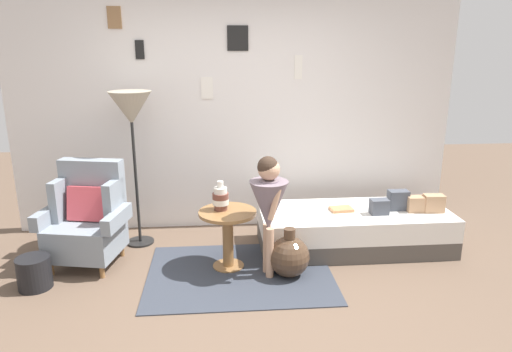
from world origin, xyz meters
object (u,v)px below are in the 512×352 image
(daybed, at_px, (354,229))
(magazine_basket, at_px, (34,273))
(person_child, at_px, (269,201))
(armchair, at_px, (88,219))
(book_on_daybed, at_px, (341,209))
(vase_striped, at_px, (221,198))
(floor_lamp, at_px, (131,113))
(demijohn_near, at_px, (289,256))
(side_table, at_px, (228,228))

(daybed, relative_size, magazine_basket, 6.80)
(daybed, bearing_deg, person_child, -150.70)
(daybed, height_order, person_child, person_child)
(armchair, height_order, book_on_daybed, armchair)
(vase_striped, height_order, floor_lamp, floor_lamp)
(book_on_daybed, bearing_deg, daybed, -3.73)
(vase_striped, xyz_separation_m, person_child, (0.41, -0.23, 0.04))
(daybed, distance_m, book_on_daybed, 0.25)
(person_child, bearing_deg, armchair, 166.14)
(book_on_daybed, height_order, demijohn_near, demijohn_near)
(floor_lamp, height_order, book_on_daybed, floor_lamp)
(daybed, distance_m, person_child, 1.18)
(demijohn_near, height_order, magazine_basket, demijohn_near)
(book_on_daybed, xyz_separation_m, demijohn_near, (-0.61, -0.56, -0.23))
(side_table, distance_m, floor_lamp, 1.47)
(armchair, relative_size, daybed, 0.51)
(magazine_basket, bearing_deg, floor_lamp, 49.60)
(book_on_daybed, xyz_separation_m, magazine_basket, (-2.81, -0.59, -0.28))
(armchair, relative_size, magazine_basket, 3.46)
(side_table, relative_size, floor_lamp, 0.35)
(daybed, distance_m, side_table, 1.34)
(book_on_daybed, relative_size, magazine_basket, 0.79)
(magazine_basket, bearing_deg, vase_striped, 10.29)
(floor_lamp, bearing_deg, magazine_basket, -130.40)
(armchair, xyz_separation_m, floor_lamp, (0.40, 0.41, 0.93))
(daybed, bearing_deg, side_table, -165.28)
(demijohn_near, bearing_deg, person_child, 171.77)
(demijohn_near, distance_m, magazine_basket, 2.20)
(armchair, relative_size, vase_striped, 3.57)
(daybed, xyz_separation_m, vase_striped, (-1.35, -0.29, 0.47))
(armchair, xyz_separation_m, side_table, (1.31, -0.22, -0.05))
(floor_lamp, relative_size, person_child, 1.43)
(armchair, height_order, side_table, armchair)
(person_child, relative_size, magazine_basket, 3.94)
(vase_striped, bearing_deg, floor_lamp, 145.25)
(floor_lamp, bearing_deg, demijohn_near, -30.24)
(book_on_daybed, distance_m, demijohn_near, 0.86)
(daybed, relative_size, person_child, 1.72)
(daybed, xyz_separation_m, floor_lamp, (-2.20, 0.29, 1.16))
(side_table, relative_size, demijohn_near, 1.23)
(person_child, bearing_deg, magazine_basket, -178.24)
(demijohn_near, bearing_deg, floor_lamp, 149.76)
(demijohn_near, bearing_deg, book_on_daybed, 42.44)
(armchair, relative_size, book_on_daybed, 4.41)
(daybed, relative_size, vase_striped, 7.00)
(daybed, xyz_separation_m, side_table, (-1.29, -0.34, 0.19))
(daybed, relative_size, floor_lamp, 1.21)
(armchair, distance_m, magazine_basket, 0.66)
(vase_striped, height_order, magazine_basket, vase_striped)
(floor_lamp, bearing_deg, vase_striped, -34.75)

